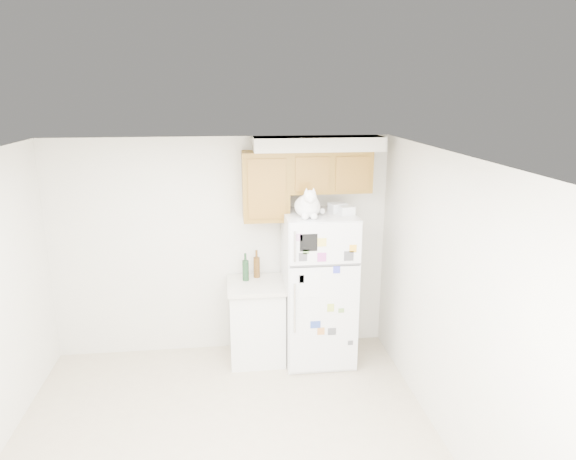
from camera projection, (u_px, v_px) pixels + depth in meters
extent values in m
cube|color=beige|center=(221.00, 247.00, 5.86)|extent=(3.80, 0.04, 2.50)
cube|color=beige|center=(456.00, 311.00, 4.16)|extent=(0.04, 4.00, 2.50)
cube|color=white|center=(214.00, 161.00, 3.61)|extent=(3.80, 4.00, 0.04)
cube|color=olive|center=(329.00, 171.00, 5.60)|extent=(0.90, 0.33, 0.45)
cube|color=olive|center=(266.00, 186.00, 5.56)|extent=(0.50, 0.33, 0.75)
cube|color=silver|center=(318.00, 144.00, 5.51)|extent=(1.40, 0.37, 0.15)
cube|color=white|center=(318.00, 288.00, 5.72)|extent=(0.76, 0.72, 1.70)
cube|color=white|center=(326.00, 244.00, 5.20)|extent=(0.74, 0.03, 0.44)
cube|color=white|center=(324.00, 320.00, 5.42)|extent=(0.74, 0.03, 1.19)
cube|color=#59595B|center=(325.00, 265.00, 5.26)|extent=(0.74, 0.03, 0.02)
cylinder|color=silver|center=(295.00, 246.00, 5.13)|extent=(0.02, 0.02, 0.32)
cylinder|color=silver|center=(295.00, 308.00, 5.31)|extent=(0.02, 0.02, 0.55)
cube|color=black|center=(309.00, 243.00, 5.15)|extent=(0.18, 0.00, 0.18)
cube|color=white|center=(310.00, 284.00, 5.27)|extent=(0.22, 0.00, 0.28)
cube|color=#2E47A2|center=(315.00, 325.00, 5.40)|extent=(0.11, 0.00, 0.08)
cube|color=#E7CC51|center=(322.00, 242.00, 5.17)|extent=(0.09, 0.00, 0.09)
cube|color=#4B4A4F|center=(303.00, 257.00, 5.18)|extent=(0.09, 0.00, 0.09)
cube|color=#505156|center=(302.00, 279.00, 5.25)|extent=(0.05, 0.00, 0.09)
cube|color=#6B9B4D|center=(306.00, 252.00, 5.17)|extent=(0.06, 0.00, 0.05)
cube|color=#6F9349|center=(341.00, 311.00, 5.39)|extent=(0.06, 0.00, 0.05)
cube|color=#B3C445|center=(331.00, 308.00, 5.37)|extent=(0.07, 0.00, 0.09)
cube|color=#B5489F|center=(322.00, 257.00, 5.21)|extent=(0.09, 0.00, 0.10)
cube|color=#46464B|center=(349.00, 256.00, 5.24)|extent=(0.10, 0.00, 0.10)
cube|color=#4B4C50|center=(332.00, 331.00, 5.44)|extent=(0.09, 0.00, 0.08)
cube|color=#B984B0|center=(298.00, 237.00, 5.12)|extent=(0.08, 0.00, 0.08)
cube|color=#CA813F|center=(321.00, 331.00, 5.43)|extent=(0.08, 0.00, 0.08)
cube|color=#363DBD|center=(337.00, 270.00, 5.27)|extent=(0.07, 0.00, 0.08)
cube|color=gold|center=(353.00, 249.00, 5.23)|extent=(0.08, 0.00, 0.08)
cube|color=#4B4B50|center=(350.00, 343.00, 5.51)|extent=(0.06, 0.00, 0.05)
cube|color=white|center=(257.00, 322.00, 5.81)|extent=(0.60, 0.60, 0.88)
cube|color=beige|center=(256.00, 285.00, 5.67)|extent=(0.64, 0.64, 0.04)
ellipsoid|color=white|center=(307.00, 206.00, 5.35)|extent=(0.27, 0.36, 0.23)
ellipsoid|color=white|center=(309.00, 204.00, 5.24)|extent=(0.20, 0.16, 0.22)
sphere|color=white|center=(310.00, 197.00, 5.16)|extent=(0.13, 0.13, 0.13)
cone|color=white|center=(306.00, 190.00, 5.14)|extent=(0.05, 0.05, 0.05)
cone|color=white|center=(314.00, 190.00, 5.15)|extent=(0.05, 0.05, 0.05)
cone|color=#D88C8C|center=(307.00, 191.00, 5.14)|extent=(0.02, 0.02, 0.03)
cone|color=#D88C8C|center=(314.00, 191.00, 5.15)|extent=(0.02, 0.02, 0.03)
sphere|color=white|center=(311.00, 200.00, 5.12)|extent=(0.06, 0.06, 0.06)
sphere|color=white|center=(305.00, 216.00, 5.23)|extent=(0.07, 0.07, 0.07)
sphere|color=white|center=(314.00, 216.00, 5.24)|extent=(0.07, 0.07, 0.07)
cylinder|color=white|center=(316.00, 210.00, 5.50)|extent=(0.17, 0.23, 0.08)
cube|color=white|center=(338.00, 208.00, 5.56)|extent=(0.21, 0.18, 0.10)
cube|color=white|center=(347.00, 211.00, 5.45)|extent=(0.17, 0.13, 0.09)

